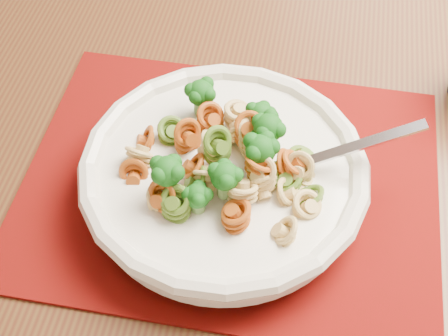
% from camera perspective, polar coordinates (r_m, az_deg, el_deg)
% --- Properties ---
extents(dining_table, '(1.46, 1.04, 0.74)m').
position_cam_1_polar(dining_table, '(0.77, -2.78, -0.66)').
color(dining_table, '#4D3115').
rests_on(dining_table, ground).
extents(placemat, '(0.45, 0.37, 0.00)m').
position_cam_1_polar(placemat, '(0.63, 0.59, -1.28)').
color(placemat, '#660407').
rests_on(placemat, dining_table).
extents(pasta_bowl, '(0.28, 0.28, 0.05)m').
position_cam_1_polar(pasta_bowl, '(0.59, -0.00, -0.54)').
color(pasta_bowl, white).
rests_on(pasta_bowl, placemat).
extents(pasta_broccoli_heap, '(0.23, 0.23, 0.06)m').
position_cam_1_polar(pasta_broccoli_heap, '(0.58, -0.00, 0.37)').
color(pasta_broccoli_heap, tan).
rests_on(pasta_broccoli_heap, pasta_bowl).
extents(fork, '(0.18, 0.10, 0.08)m').
position_cam_1_polar(fork, '(0.58, 5.37, -0.12)').
color(fork, silver).
rests_on(fork, pasta_bowl).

